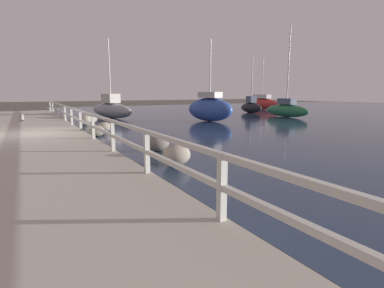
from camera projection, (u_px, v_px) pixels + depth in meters
ground_plane at (29, 141)px, 12.28m from camera, size 120.00×120.00×0.00m
dock_walkway at (29, 137)px, 12.25m from camera, size 4.30×36.00×0.29m
railing at (80, 117)px, 13.12m from camera, size 0.10×32.50×0.91m
boulder_upstream at (97, 131)px, 13.35m from camera, size 0.69×0.62×0.51m
boulder_near_dock at (158, 143)px, 9.99m from camera, size 0.77×0.69×0.58m
boulder_water_edge at (86, 120)px, 18.77m from camera, size 0.72×0.65×0.54m
boulder_far_strip at (104, 127)px, 14.90m from camera, size 0.67×0.60×0.50m
boulder_downstream at (177, 155)px, 8.07m from camera, size 0.77×0.69×0.58m
boulder_mid_strip at (92, 119)px, 19.23m from camera, size 0.68×0.61×0.51m
mooring_bollard at (22, 118)px, 17.13m from camera, size 0.21×0.21×0.47m
sailboat_red at (262, 103)px, 35.10m from camera, size 1.43×5.80×6.30m
sailboat_black at (251, 107)px, 28.69m from camera, size 1.27×3.21×5.30m
sailboat_green at (286, 109)px, 24.02m from camera, size 1.14×4.54×7.07m
sailboat_blue at (210, 109)px, 20.32m from camera, size 2.68×3.74×5.44m
sailboat_gray at (111, 109)px, 23.07m from camera, size 2.44×6.06×5.93m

